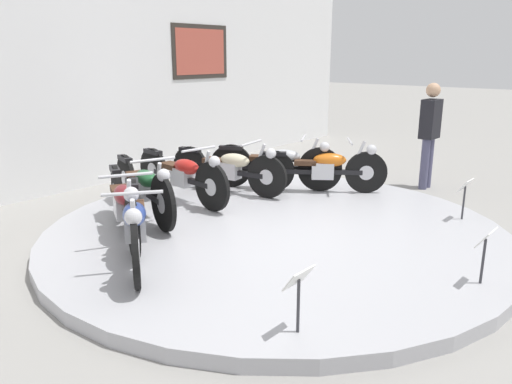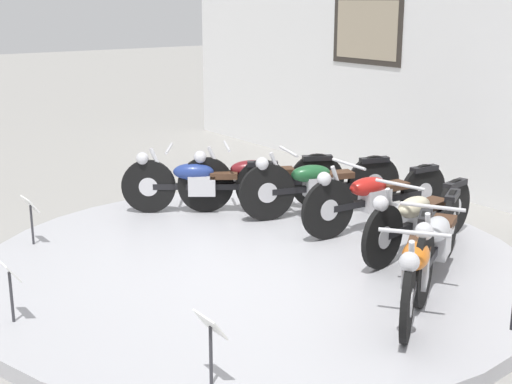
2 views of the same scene
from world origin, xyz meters
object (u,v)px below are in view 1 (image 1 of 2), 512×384
info_placard_front_left (299,286)px  motorcycle_cream (229,167)px  motorcycle_red (183,174)px  motorcycle_blue (135,222)px  motorcycle_orange (323,167)px  info_placard_front_right (465,191)px  motorcycle_silver (278,164)px  motorcycle_green (144,186)px  info_placard_front_centre (485,245)px  motorcycle_maroon (124,203)px  visitor_standing (430,130)px

info_placard_front_left → motorcycle_cream: bearing=50.9°
motorcycle_red → motorcycle_blue: bearing=-144.2°
motorcycle_orange → info_placard_front_right: bearing=-88.3°
motorcycle_silver → info_placard_front_right: 2.66m
motorcycle_green → info_placard_front_centre: motorcycle_green is taller
motorcycle_maroon → info_placard_front_centre: (1.36, -3.40, -0.03)m
motorcycle_blue → motorcycle_silver: motorcycle_silver is taller
motorcycle_red → motorcycle_cream: motorcycle_red is taller
motorcycle_green → motorcycle_silver: bearing=-11.4°
motorcycle_cream → motorcycle_blue: bearing=-156.8°
motorcycle_cream → visitor_standing: 3.27m
info_placard_front_left → info_placard_front_right: (3.45, 0.00, 0.00)m
info_placard_front_right → motorcycle_green: bearing=129.1°
motorcycle_maroon → visitor_standing: (4.74, -1.48, 0.42)m
motorcycle_red → motorcycle_orange: 2.05m
info_placard_front_right → motorcycle_maroon: bearing=139.5°
motorcycle_green → motorcycle_orange: size_ratio=1.21×
motorcycle_silver → info_placard_front_centre: size_ratio=3.45×
motorcycle_blue → info_placard_front_left: 2.03m
info_placard_front_centre → motorcycle_blue: bearing=120.8°
info_placard_front_right → info_placard_front_left: bearing=180.0°
motorcycle_blue → motorcycle_orange: motorcycle_blue is taller
info_placard_front_left → info_placard_front_right: same height
info_placard_front_right → visitor_standing: bearing=35.0°
motorcycle_blue → motorcycle_orange: size_ratio=1.02×
motorcycle_maroon → motorcycle_cream: 2.17m
motorcycle_maroon → info_placard_front_right: bearing=-40.5°
motorcycle_blue → info_placard_front_left: size_ratio=3.21×
motorcycle_green → info_placard_front_centre: 3.90m
motorcycle_cream → info_placard_front_right: motorcycle_cream is taller
info_placard_front_centre → visitor_standing: bearing=29.5°
motorcycle_silver → info_placard_front_right: (0.36, -2.64, -0.03)m
motorcycle_maroon → motorcycle_orange: motorcycle_maroon is taller
motorcycle_green → info_placard_front_centre: (0.77, -3.83, -0.03)m
motorcycle_maroon → info_placard_front_left: size_ratio=3.54×
motorcycle_maroon → motorcycle_orange: (3.03, -0.61, -0.02)m
motorcycle_red → motorcycle_cream: size_ratio=1.03×
motorcycle_red → motorcycle_silver: (1.37, -0.58, 0.00)m
motorcycle_blue → motorcycle_silver: bearing=11.4°
info_placard_front_right → motorcycle_red: bearing=118.2°
motorcycle_red → info_placard_front_left: (-1.72, -3.22, -0.02)m
motorcycle_blue → motorcycle_maroon: motorcycle_maroon is taller
info_placard_front_centre → visitor_standing: visitor_standing is taller
motorcycle_green → motorcycle_red: (0.77, 0.15, -0.01)m
motorcycle_orange → visitor_standing: bearing=-26.8°
motorcycle_blue → motorcycle_maroon: (0.30, 0.61, 0.01)m
motorcycle_blue → info_placard_front_left: motorcycle_blue is taller
motorcycle_red → visitor_standing: 3.99m
motorcycle_green → motorcycle_orange: bearing=-23.2°
motorcycle_maroon → info_placard_front_centre: bearing=-68.1°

